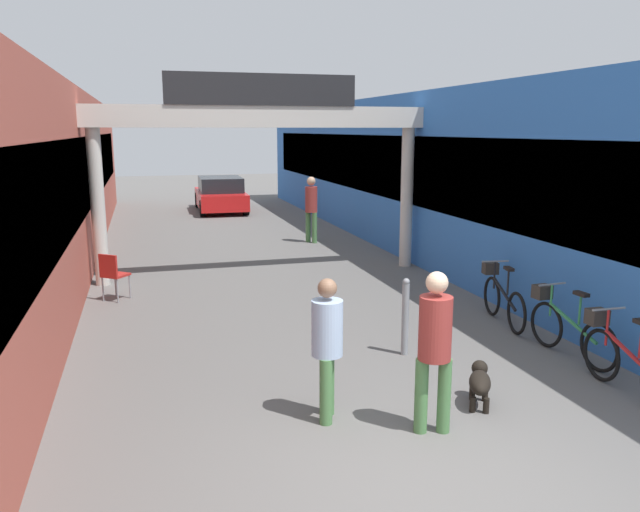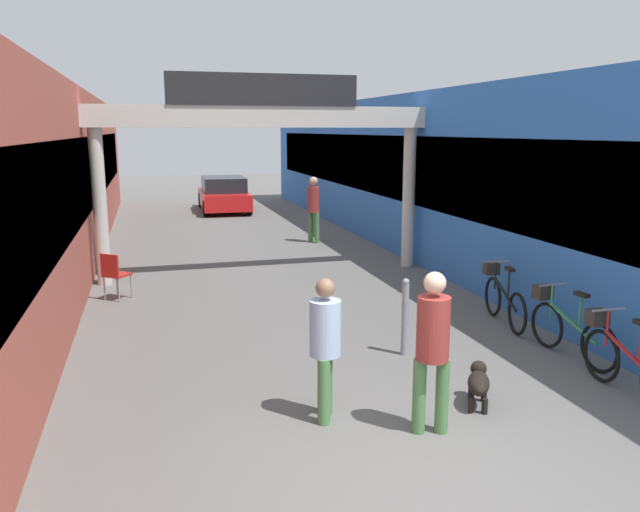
% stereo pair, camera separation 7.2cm
% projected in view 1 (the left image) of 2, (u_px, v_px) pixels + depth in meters
% --- Properties ---
extents(ground_plane, '(80.00, 80.00, 0.00)m').
position_uv_depth(ground_plane, '(443.00, 484.00, 5.61)').
color(ground_plane, '#605E5B').
extents(storefront_left, '(3.00, 26.00, 3.97)m').
position_uv_depth(storefront_left, '(23.00, 180.00, 14.22)').
color(storefront_left, '#B25142').
rests_on(storefront_left, ground_plane).
extents(storefront_right, '(3.00, 26.00, 3.97)m').
position_uv_depth(storefront_right, '(430.00, 172.00, 16.94)').
color(storefront_right, blue).
rests_on(storefront_right, ground_plane).
extents(arcade_sign_gateway, '(7.40, 0.47, 4.25)m').
position_uv_depth(arcade_sign_gateway, '(262.00, 134.00, 13.07)').
color(arcade_sign_gateway, beige).
rests_on(arcade_sign_gateway, ground_plane).
extents(pedestrian_with_dog, '(0.42, 0.42, 1.73)m').
position_uv_depth(pedestrian_with_dog, '(435.00, 342.00, 6.38)').
color(pedestrian_with_dog, '#4C7F47').
rests_on(pedestrian_with_dog, ground_plane).
extents(pedestrian_companion, '(0.44, 0.44, 1.59)m').
position_uv_depth(pedestrian_companion, '(327.00, 341.00, 6.69)').
color(pedestrian_companion, '#4C7F47').
rests_on(pedestrian_companion, ground_plane).
extents(pedestrian_carrying_crate, '(0.47, 0.47, 1.85)m').
position_uv_depth(pedestrian_carrying_crate, '(311.00, 205.00, 17.37)').
color(pedestrian_carrying_crate, '#4C7F47').
rests_on(pedestrian_carrying_crate, ground_plane).
extents(dog_on_leash, '(0.49, 0.65, 0.46)m').
position_uv_depth(dog_on_leash, '(480.00, 381.00, 7.17)').
color(dog_on_leash, black).
rests_on(dog_on_leash, ground_plane).
extents(bicycle_red_nearest, '(0.46, 1.69, 0.98)m').
position_uv_depth(bicycle_red_nearest, '(624.00, 358.00, 7.46)').
color(bicycle_red_nearest, black).
rests_on(bicycle_red_nearest, ground_plane).
extents(bicycle_green_second, '(0.46, 1.69, 0.98)m').
position_uv_depth(bicycle_green_second, '(566.00, 326.00, 8.70)').
color(bicycle_green_second, black).
rests_on(bicycle_green_second, ground_plane).
extents(bicycle_black_third, '(0.47, 1.67, 0.98)m').
position_uv_depth(bicycle_black_third, '(501.00, 296.00, 10.23)').
color(bicycle_black_third, black).
rests_on(bicycle_black_third, ground_plane).
extents(bollard_post_metal, '(0.10, 0.10, 1.11)m').
position_uv_depth(bollard_post_metal, '(405.00, 316.00, 8.73)').
color(bollard_post_metal, gray).
rests_on(bollard_post_metal, ground_plane).
extents(cafe_chair_red_nearer, '(0.56, 0.56, 0.89)m').
position_uv_depth(cafe_chair_red_nearer, '(112.00, 272.00, 11.51)').
color(cafe_chair_red_nearer, gray).
rests_on(cafe_chair_red_nearer, ground_plane).
extents(parked_car_red, '(1.88, 4.04, 1.33)m').
position_uv_depth(parked_car_red, '(221.00, 195.00, 24.24)').
color(parked_car_red, red).
rests_on(parked_car_red, ground_plane).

